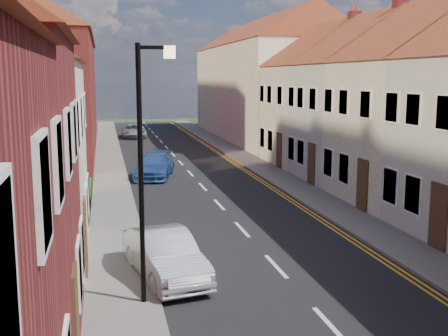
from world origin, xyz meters
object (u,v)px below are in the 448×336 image
lamppost (144,159)px  car_far (155,166)px  car_distant (134,131)px  car_mid (165,255)px

lamppost → car_far: bearing=84.2°
lamppost → car_far: lamppost is taller
car_far → car_distant: 20.44m
lamppost → car_mid: (0.61, 1.73, -2.89)m
lamppost → car_far: size_ratio=1.37×
car_far → lamppost: bearing=-81.7°
lamppost → car_distant: 37.80m
lamppost → car_distant: (1.79, 37.65, -2.94)m
car_mid → car_far: 15.52m
car_far → car_distant: (0.05, 20.44, -0.03)m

